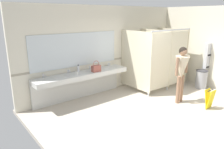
# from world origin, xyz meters

# --- Properties ---
(ground_plane) EXTENTS (6.48, 5.47, 0.10)m
(ground_plane) POSITION_xyz_m (0.00, 0.00, -0.05)
(ground_plane) COLOR #B2A899
(wall_back) EXTENTS (6.48, 0.12, 2.85)m
(wall_back) POSITION_xyz_m (0.00, 2.50, 1.42)
(wall_back) COLOR beige
(wall_back) RESTS_ON ground_plane
(wall_side_right) EXTENTS (0.12, 5.47, 2.85)m
(wall_side_right) POSITION_xyz_m (3.00, 0.00, 1.42)
(wall_side_right) COLOR beige
(wall_side_right) RESTS_ON ground_plane
(wall_back_tile_band) EXTENTS (6.48, 0.01, 0.06)m
(wall_back_tile_band) POSITION_xyz_m (0.00, 2.43, 1.05)
(wall_back_tile_band) COLOR #9E937F
(wall_back_tile_band) RESTS_ON wall_back
(vanity_counter) EXTENTS (3.01, 0.60, 0.99)m
(vanity_counter) POSITION_xyz_m (-1.31, 2.21, 0.65)
(vanity_counter) COLOR silver
(vanity_counter) RESTS_ON ground_plane
(mirror_panel) EXTENTS (2.91, 0.02, 1.01)m
(mirror_panel) POSITION_xyz_m (-1.31, 2.42, 1.53)
(mirror_panel) COLOR silver
(mirror_panel) RESTS_ON wall_back
(bathroom_stalls) EXTENTS (2.01, 1.41, 2.10)m
(bathroom_stalls) POSITION_xyz_m (1.46, 1.52, 1.09)
(bathroom_stalls) COLOR beige
(bathroom_stalls) RESTS_ON ground_plane
(paper_towel_dispenser_upper) EXTENTS (0.33, 0.13, 0.49)m
(paper_towel_dispenser_upper) POSITION_xyz_m (2.87, 0.47, 1.36)
(paper_towel_dispenser_upper) COLOR #B7BABF
(paper_towel_dispenser_upper) RESTS_ON wall_side_right
(paper_towel_dispenser_lower) EXTENTS (0.32, 0.13, 0.44)m
(paper_towel_dispenser_lower) POSITION_xyz_m (2.87, 0.47, 0.90)
(paper_towel_dispenser_lower) COLOR #B7BABF
(paper_towel_dispenser_lower) RESTS_ON wall_side_right
(trash_bin) EXTENTS (0.40, 0.40, 0.65)m
(trash_bin) POSITION_xyz_m (2.60, 0.47, 0.33)
(trash_bin) COLOR #99999E
(trash_bin) RESTS_ON ground_plane
(person_standing) EXTENTS (0.59, 0.42, 1.68)m
(person_standing) POSITION_xyz_m (0.85, 0.17, 1.07)
(person_standing) COLOR #8C664C
(person_standing) RESTS_ON ground_plane
(handbag) EXTENTS (0.28, 0.14, 0.34)m
(handbag) POSITION_xyz_m (-0.92, 1.97, 0.99)
(handbag) COLOR #934C42
(handbag) RESTS_ON vanity_counter
(soap_dispenser) EXTENTS (0.07, 0.07, 0.22)m
(soap_dispenser) POSITION_xyz_m (-1.36, 2.30, 0.97)
(soap_dispenser) COLOR white
(soap_dispenser) RESTS_ON vanity_counter
(paper_cup) EXTENTS (0.07, 0.07, 0.08)m
(paper_cup) POSITION_xyz_m (-1.55, 2.06, 0.92)
(paper_cup) COLOR white
(paper_cup) RESTS_ON vanity_counter
(wet_floor_sign) EXTENTS (0.28, 0.19, 0.56)m
(wet_floor_sign) POSITION_xyz_m (1.12, -0.62, 0.29)
(wet_floor_sign) COLOR yellow
(wet_floor_sign) RESTS_ON ground_plane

